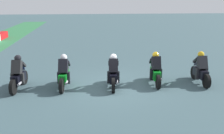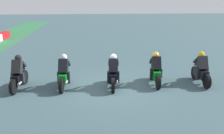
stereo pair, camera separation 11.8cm
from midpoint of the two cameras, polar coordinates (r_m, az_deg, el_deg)
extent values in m
plane|color=#3C555B|center=(11.74, 0.40, -4.37)|extent=(120.00, 120.00, 0.00)
cube|color=red|center=(28.16, -22.72, 6.40)|extent=(2.57, 0.60, 0.64)
cylinder|color=black|center=(13.42, 18.03, -1.22)|extent=(0.64, 0.16, 0.64)
cylinder|color=black|center=(12.20, 20.46, -3.02)|extent=(0.64, 0.16, 0.64)
cube|color=black|center=(12.76, 19.26, -1.30)|extent=(1.11, 0.35, 0.40)
ellipsoid|color=black|center=(12.77, 19.19, 0.11)|extent=(0.49, 0.31, 0.24)
cube|color=red|center=(12.31, 20.19, -1.86)|extent=(0.06, 0.16, 0.08)
cylinder|color=#A5A5AD|center=(12.55, 20.50, -2.29)|extent=(0.42, 0.11, 0.10)
cube|color=black|center=(12.54, 19.63, 0.86)|extent=(0.50, 0.41, 0.66)
sphere|color=gold|center=(12.67, 19.37, 2.59)|extent=(0.31, 0.31, 0.30)
cube|color=slate|center=(13.12, 18.53, 0.72)|extent=(0.16, 0.26, 0.23)
cube|color=black|center=(12.57, 18.63, -1.48)|extent=(0.18, 0.15, 0.52)
cube|color=black|center=(12.73, 20.29, -1.43)|extent=(0.18, 0.15, 0.52)
cube|color=black|center=(12.81, 18.23, 1.34)|extent=(0.39, 0.11, 0.31)
cube|color=black|center=(12.95, 19.71, 1.36)|extent=(0.39, 0.11, 0.31)
cylinder|color=black|center=(12.85, 9.23, -1.37)|extent=(0.65, 0.19, 0.64)
cylinder|color=black|center=(11.54, 10.44, -3.30)|extent=(0.65, 0.19, 0.64)
cube|color=#0E7B1D|center=(12.14, 9.84, -1.47)|extent=(1.12, 0.41, 0.40)
ellipsoid|color=#0E7B1D|center=(12.16, 9.81, 0.02)|extent=(0.50, 0.34, 0.24)
cube|color=red|center=(11.66, 10.30, -2.07)|extent=(0.07, 0.16, 0.08)
cylinder|color=#A5A5AD|center=(11.88, 10.88, -2.54)|extent=(0.43, 0.14, 0.10)
cube|color=black|center=(11.91, 10.04, 0.80)|extent=(0.52, 0.44, 0.66)
sphere|color=gold|center=(12.05, 9.91, 2.62)|extent=(0.32, 0.32, 0.30)
cube|color=#3B5950|center=(12.53, 9.49, 0.66)|extent=(0.18, 0.27, 0.23)
cube|color=black|center=(11.99, 9.01, -1.64)|extent=(0.19, 0.16, 0.52)
cube|color=black|center=(12.07, 10.88, -1.62)|extent=(0.19, 0.16, 0.52)
cube|color=black|center=(12.24, 8.88, 1.31)|extent=(0.39, 0.13, 0.31)
cube|color=black|center=(12.31, 10.53, 1.32)|extent=(0.39, 0.13, 0.31)
cylinder|color=black|center=(12.26, 0.62, -1.96)|extent=(0.65, 0.22, 0.64)
cylinder|color=black|center=(10.93, 0.56, -4.07)|extent=(0.65, 0.22, 0.64)
cube|color=black|center=(11.54, 0.60, -2.10)|extent=(1.13, 0.45, 0.40)
ellipsoid|color=black|center=(11.55, 0.60, -0.54)|extent=(0.51, 0.36, 0.24)
cube|color=red|center=(11.05, 0.57, -2.77)|extent=(0.08, 0.17, 0.08)
cylinder|color=#A5A5AD|center=(11.25, 1.39, -3.26)|extent=(0.43, 0.15, 0.10)
cube|color=black|center=(11.30, 0.60, 0.27)|extent=(0.53, 0.46, 0.66)
sphere|color=silver|center=(11.44, 0.61, 2.20)|extent=(0.33, 0.33, 0.30)
cube|color=#564D5B|center=(11.93, 0.62, 0.15)|extent=(0.19, 0.28, 0.23)
cube|color=black|center=(11.43, -0.41, -2.27)|extent=(0.20, 0.16, 0.52)
cube|color=black|center=(11.43, 1.59, -2.28)|extent=(0.20, 0.16, 0.52)
cube|color=black|center=(11.67, -0.27, 0.84)|extent=(0.39, 0.15, 0.31)
cube|color=black|center=(11.67, 1.50, 0.83)|extent=(0.39, 0.15, 0.31)
cylinder|color=black|center=(12.40, -9.62, -1.99)|extent=(0.65, 0.21, 0.64)
cylinder|color=black|center=(11.08, -10.80, -4.07)|extent=(0.65, 0.21, 0.64)
cube|color=#0E7B1D|center=(11.68, -10.21, -2.13)|extent=(1.13, 0.43, 0.40)
ellipsoid|color=#0E7B1D|center=(11.70, -10.20, -0.58)|extent=(0.51, 0.35, 0.24)
cube|color=red|center=(11.20, -10.67, -2.79)|extent=(0.08, 0.17, 0.08)
cylinder|color=#A5A5AD|center=(11.37, -9.69, -3.28)|extent=(0.43, 0.14, 0.10)
cube|color=black|center=(11.45, -10.42, 0.21)|extent=(0.52, 0.45, 0.66)
sphere|color=silver|center=(11.58, -10.30, 2.12)|extent=(0.33, 0.33, 0.30)
cube|color=#677052|center=(12.07, -9.88, 0.10)|extent=(0.18, 0.27, 0.23)
cube|color=black|center=(11.61, -11.29, -2.30)|extent=(0.19, 0.16, 0.52)
cube|color=black|center=(11.54, -9.34, -2.31)|extent=(0.19, 0.16, 0.52)
cube|color=black|center=(11.84, -10.95, 0.77)|extent=(0.39, 0.14, 0.31)
cube|color=black|center=(11.78, -9.24, 0.77)|extent=(0.39, 0.14, 0.31)
cylinder|color=black|center=(12.73, -18.47, -2.12)|extent=(0.65, 0.21, 0.64)
cylinder|color=black|center=(11.48, -20.68, -4.13)|extent=(0.65, 0.21, 0.64)
cube|color=black|center=(12.05, -19.59, -2.26)|extent=(1.13, 0.44, 0.40)
ellipsoid|color=black|center=(12.06, -19.55, -0.76)|extent=(0.51, 0.35, 0.24)
cube|color=red|center=(11.58, -20.44, -2.89)|extent=(0.08, 0.17, 0.08)
cylinder|color=#A5A5AD|center=(11.71, -19.37, -3.37)|extent=(0.43, 0.15, 0.10)
cube|color=#242425|center=(11.82, -19.96, 0.02)|extent=(0.53, 0.45, 0.66)
sphere|color=black|center=(11.95, -19.75, 1.86)|extent=(0.33, 0.33, 0.30)
cube|color=#3D4D78|center=(12.41, -18.95, -0.09)|extent=(0.18, 0.28, 0.23)
cube|color=#242425|center=(12.01, -20.67, -2.41)|extent=(0.19, 0.16, 0.52)
cube|color=#242425|center=(11.87, -18.87, -2.44)|extent=(0.19, 0.16, 0.52)
cube|color=#242425|center=(12.22, -20.16, 0.56)|extent=(0.39, 0.14, 0.31)
cube|color=#242425|center=(12.10, -18.56, 0.56)|extent=(0.39, 0.14, 0.31)
camera|label=1|loc=(0.06, -89.71, 0.08)|focal=41.44mm
camera|label=2|loc=(0.06, 90.29, -0.08)|focal=41.44mm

